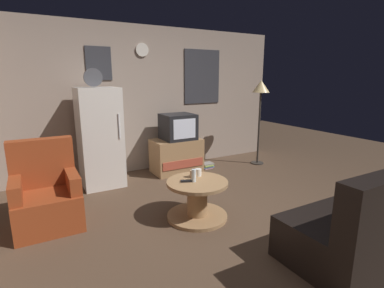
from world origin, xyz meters
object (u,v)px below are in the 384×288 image
at_px(standing_lamp, 261,93).
at_px(armchair, 46,196).
at_px(fridge, 100,137).
at_px(book_stack, 207,165).
at_px(tv_stand, 176,156).
at_px(remote_control, 187,181).
at_px(couch, 374,224).
at_px(crt_tv, 178,127).
at_px(wine_glass, 194,176).
at_px(mug_ceramic_white, 198,172).
at_px(coffee_table, 197,199).
at_px(mug_ceramic_tan, 193,174).

height_order(standing_lamp, armchair, standing_lamp).
distance_m(fridge, book_stack, 2.00).
relative_size(tv_stand, standing_lamp, 0.53).
bearing_deg(tv_stand, fridge, -179.67).
relative_size(remote_control, couch, 0.09).
height_order(crt_tv, standing_lamp, standing_lamp).
height_order(wine_glass, mug_ceramic_white, wine_glass).
height_order(coffee_table, wine_glass, wine_glass).
distance_m(fridge, couch, 3.64).
bearing_deg(couch, coffee_table, 126.28).
distance_m(tv_stand, book_stack, 0.63).
distance_m(fridge, mug_ceramic_white, 1.77).
distance_m(remote_control, armchair, 1.59).
height_order(tv_stand, mug_ceramic_white, tv_stand).
bearing_deg(tv_stand, wine_glass, -109.86).
bearing_deg(coffee_table, couch, -53.72).
height_order(remote_control, book_stack, remote_control).
bearing_deg(crt_tv, coffee_table, -109.48).
height_order(crt_tv, remote_control, crt_tv).
xyz_separation_m(standing_lamp, armchair, (-3.72, -0.68, -1.02)).
height_order(fridge, crt_tv, fridge).
xyz_separation_m(fridge, couch, (1.79, -3.14, -0.44)).
distance_m(crt_tv, coffee_table, 1.89).
bearing_deg(armchair, remote_control, -24.59).
height_order(coffee_table, armchair, armchair).
bearing_deg(mug_ceramic_tan, mug_ceramic_white, 14.41).
bearing_deg(coffee_table, fridge, 113.35).
distance_m(fridge, tv_stand, 1.37).
bearing_deg(remote_control, book_stack, 73.51).
distance_m(armchair, book_stack, 2.86).
bearing_deg(tv_stand, mug_ceramic_tan, -109.24).
xyz_separation_m(wine_glass, armchair, (-1.51, 0.69, -0.20)).
height_order(armchair, couch, armchair).
bearing_deg(couch, fridge, 119.74).
relative_size(standing_lamp, mug_ceramic_tan, 17.67).
bearing_deg(mug_ceramic_white, book_stack, 54.14).
bearing_deg(coffee_table, wine_glass, -179.28).
bearing_deg(coffee_table, remote_control, 164.77).
relative_size(standing_lamp, book_stack, 7.41).
distance_m(wine_glass, mug_ceramic_white, 0.22).
relative_size(couch, book_stack, 7.92).
distance_m(standing_lamp, mug_ceramic_white, 2.54).
relative_size(tv_stand, mug_ceramic_tan, 9.33).
distance_m(armchair, couch, 3.39).
xyz_separation_m(mug_ceramic_tan, book_stack, (1.12, 1.46, -0.45)).
relative_size(fridge, standing_lamp, 1.11).
bearing_deg(wine_glass, standing_lamp, 31.94).
height_order(mug_ceramic_white, armchair, armchair).
relative_size(wine_glass, mug_ceramic_tan, 1.67).
xyz_separation_m(crt_tv, standing_lamp, (1.56, -0.32, 0.55)).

